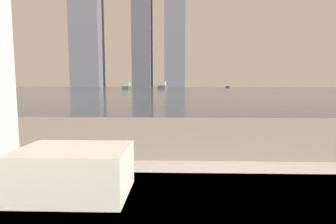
# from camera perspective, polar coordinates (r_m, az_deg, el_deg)

# --- Properties ---
(towel_stack) EXTENTS (0.27, 0.19, 0.12)m
(towel_stack) POSITION_cam_1_polar(r_m,az_deg,el_deg) (0.72, -19.72, -12.04)
(towel_stack) COLOR silver
(towel_stack) RESTS_ON bathtub
(harbor_water) EXTENTS (180.00, 110.00, 0.01)m
(harbor_water) POSITION_cam_1_polar(r_m,az_deg,el_deg) (61.81, 1.59, 5.03)
(harbor_water) COLOR slate
(harbor_water) RESTS_ON ground_plane
(harbor_boat_2) EXTENTS (1.80, 3.64, 1.31)m
(harbor_boat_2) POSITION_cam_1_polar(r_m,az_deg,el_deg) (84.87, 12.84, 5.42)
(harbor_boat_2) COLOR #2D2D33
(harbor_boat_2) RESTS_ON harbor_water
(harbor_boat_4) EXTENTS (2.16, 4.78, 1.73)m
(harbor_boat_4) POSITION_cam_1_polar(r_m,az_deg,el_deg) (58.81, -1.10, 5.60)
(harbor_boat_4) COLOR #4C4C51
(harbor_boat_4) RESTS_ON harbor_water
(harbor_boat_5) EXTENTS (1.61, 3.96, 1.45)m
(harbor_boat_5) POSITION_cam_1_polar(r_m,az_deg,el_deg) (57.03, -8.80, 5.42)
(harbor_boat_5) COLOR #335647
(harbor_boat_5) RESTS_ON harbor_water
(skyline_tower_1) EXTENTS (7.78, 13.46, 46.00)m
(skyline_tower_1) POSITION_cam_1_polar(r_m,az_deg,el_deg) (120.77, -5.57, 16.36)
(skyline_tower_1) COLOR #4C515B
(skyline_tower_1) RESTS_ON ground_plane
(skyline_tower_2) EXTENTS (8.80, 11.71, 52.51)m
(skyline_tower_2) POSITION_cam_1_polar(r_m,az_deg,el_deg) (120.51, 1.49, 17.98)
(skyline_tower_2) COLOR slate
(skyline_tower_2) RESTS_ON ground_plane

